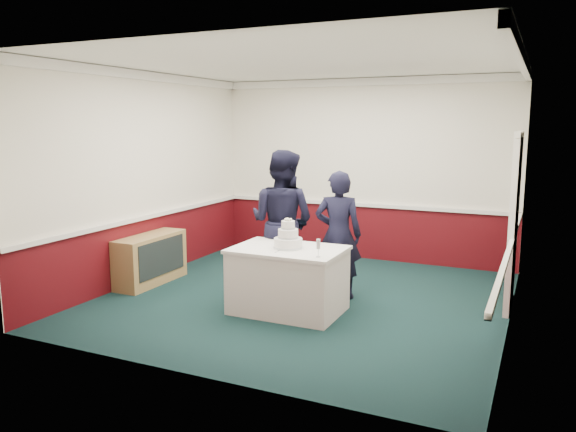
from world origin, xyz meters
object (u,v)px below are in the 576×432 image
at_px(sideboard, 151,259).
at_px(cake_table, 288,279).
at_px(champagne_flute, 318,245).
at_px(person_man, 282,222).
at_px(person_woman, 338,235).
at_px(wedding_cake, 288,239).
at_px(cake_knife, 279,251).

bearing_deg(sideboard, cake_table, -7.34).
relative_size(cake_table, champagne_flute, 6.44).
relative_size(person_man, person_woman, 1.15).
bearing_deg(cake_table, wedding_cake, 90.00).
xyz_separation_m(cake_table, champagne_flute, (0.50, -0.28, 0.53)).
height_order(champagne_flute, person_man, person_man).
xyz_separation_m(cake_knife, person_woman, (0.38, 0.99, 0.04)).
xyz_separation_m(cake_table, person_man, (-0.42, 0.72, 0.56)).
height_order(sideboard, person_woman, person_woman).
bearing_deg(champagne_flute, person_man, 132.70).
bearing_deg(person_woman, cake_knife, 55.06).
height_order(cake_table, person_woman, person_woman).
xyz_separation_m(cake_table, cake_knife, (-0.03, -0.20, 0.39)).
height_order(wedding_cake, champagne_flute, wedding_cake).
bearing_deg(sideboard, person_man, 12.56).
xyz_separation_m(wedding_cake, cake_knife, (-0.03, -0.20, -0.11)).
distance_m(cake_knife, champagne_flute, 0.55).
bearing_deg(champagne_flute, sideboard, 168.37).
height_order(sideboard, cake_table, cake_table).
height_order(cake_table, person_man, person_man).
bearing_deg(cake_table, person_man, 120.33).
bearing_deg(cake_table, champagne_flute, -29.25).
relative_size(sideboard, wedding_cake, 3.30).
relative_size(cake_table, cake_knife, 6.00).
xyz_separation_m(wedding_cake, person_man, (-0.42, 0.72, 0.06)).
bearing_deg(cake_knife, person_man, 112.99).
distance_m(cake_table, person_woman, 0.97).
bearing_deg(sideboard, champagne_flute, -11.63).
bearing_deg(sideboard, cake_knife, -12.33).
distance_m(sideboard, cake_table, 2.32).
bearing_deg(champagne_flute, cake_knife, 171.42).
height_order(sideboard, cake_knife, cake_knife).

